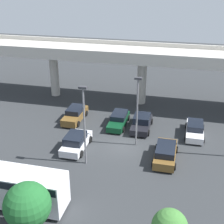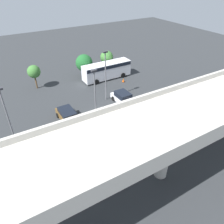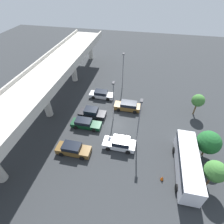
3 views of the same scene
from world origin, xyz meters
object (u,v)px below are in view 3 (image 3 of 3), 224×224
object	(u,v)px
tree_front_left	(215,171)
parked_car_2	(86,124)
parked_car_4	(128,106)
tree_front_centre	(209,142)
lamp_post_mid_lot	(123,69)
lamp_post_near_aisle	(139,119)
traffic_cone	(162,178)
parked_car_3	(92,113)
parked_car_0	(73,149)
parked_car_1	(120,143)
lamp_post_by_overpass	(113,99)
parked_car_5	(101,94)
shuttle_bus	(188,163)
tree_front_right	(198,101)

from	to	relation	value
tree_front_left	parked_car_2	bearing A→B (deg)	69.43
parked_car_4	tree_front_centre	world-z (taller)	tree_front_centre
lamp_post_mid_lot	tree_front_left	distance (m)	23.56
lamp_post_near_aisle	traffic_cone	size ratio (longest dim) A/B	10.80
parked_car_4	tree_front_centre	distance (m)	14.16
lamp_post_mid_lot	tree_front_left	world-z (taller)	lamp_post_mid_lot
parked_car_3	tree_front_left	bearing A→B (deg)	-28.34
parked_car_0	parked_car_4	world-z (taller)	parked_car_0
parked_car_1	lamp_post_by_overpass	xyz separation A→B (m)	(5.69, 2.12, 3.53)
parked_car_3	parked_car_4	size ratio (longest dim) A/B	0.99
parked_car_4	traffic_cone	world-z (taller)	parked_car_4
lamp_post_mid_lot	traffic_cone	distance (m)	21.74
traffic_cone	parked_car_0	bearing A→B (deg)	82.49
tree_front_centre	traffic_cone	world-z (taller)	tree_front_centre
parked_car_5	shuttle_bus	size ratio (longest dim) A/B	0.53
parked_car_0	parked_car_5	bearing A→B (deg)	88.09
traffic_cone	parked_car_2	bearing A→B (deg)	60.38
parked_car_5	tree_front_left	size ratio (longest dim) A/B	1.11
lamp_post_near_aisle	tree_front_left	world-z (taller)	lamp_post_near_aisle
parked_car_1	parked_car_4	xyz separation A→B (m)	(8.84, 0.08, -0.02)
parked_car_5	tree_front_centre	bearing A→B (deg)	-31.43
parked_car_0	parked_car_5	size ratio (longest dim) A/B	1.02
shuttle_bus	lamp_post_by_overpass	size ratio (longest dim) A/B	1.23
shuttle_bus	tree_front_right	distance (m)	12.41
lamp_post_mid_lot	shuttle_bus	bearing A→B (deg)	-148.36
parked_car_0	lamp_post_mid_lot	size ratio (longest dim) A/B	0.63
parked_car_4	lamp_post_mid_lot	world-z (taller)	lamp_post_mid_lot
lamp_post_mid_lot	parked_car_3	bearing A→B (deg)	160.03
lamp_post_near_aisle	parked_car_1	bearing A→B (deg)	127.77
parked_car_0	lamp_post_near_aisle	world-z (taller)	lamp_post_near_aisle
parked_car_2	parked_car_4	xyz separation A→B (m)	(5.86, -6.07, 0.08)
parked_car_5	lamp_post_near_aisle	size ratio (longest dim) A/B	0.63
traffic_cone	lamp_post_by_overpass	bearing A→B (deg)	40.15
lamp_post_near_aisle	tree_front_left	distance (m)	10.51
tree_front_left	shuttle_bus	bearing A→B (deg)	60.04
parked_car_2	shuttle_bus	xyz separation A→B (m)	(-5.13, -14.96, 1.09)
lamp_post_near_aisle	tree_front_right	size ratio (longest dim) A/B	1.87
shuttle_bus	tree_front_right	size ratio (longest dim) A/B	2.21
parked_car_4	tree_front_right	size ratio (longest dim) A/B	1.17
lamp_post_mid_lot	tree_front_right	size ratio (longest dim) A/B	1.88
parked_car_3	traffic_cone	distance (m)	15.30
parked_car_1	parked_car_5	distance (m)	12.84
parked_car_2	traffic_cone	size ratio (longest dim) A/B	6.97
parked_car_4	lamp_post_near_aisle	world-z (taller)	lamp_post_near_aisle
shuttle_bus	parked_car_1	bearing A→B (deg)	-103.75
shuttle_bus	lamp_post_mid_lot	bearing A→B (deg)	-148.36
parked_car_4	lamp_post_by_overpass	bearing A→B (deg)	57.06
lamp_post_by_overpass	tree_front_right	world-z (taller)	lamp_post_by_overpass
parked_car_5	lamp_post_mid_lot	bearing A→B (deg)	50.67
parked_car_2	shuttle_bus	bearing A→B (deg)	-18.92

